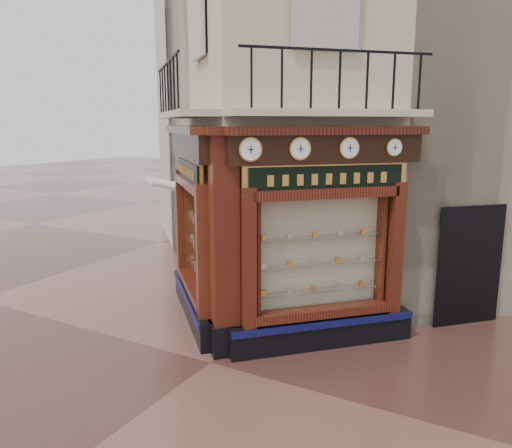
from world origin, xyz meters
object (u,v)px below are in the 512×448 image
Objects in this scene: clock_b at (300,149)px; clock_d at (394,147)px; corner_pilaster at (224,246)px; signboard_right at (327,179)px; clock_a at (250,149)px; clock_c at (349,148)px; signboard_left at (189,171)px; awning at (171,284)px.

clock_d is at bearing 0.00° from clock_b.
corner_pilaster is 1.82× the size of signboard_right.
clock_a reaches higher than signboard_right.
corner_pilaster is 3.41m from clock_d.
clock_c is (1.78, 1.17, 1.67)m from corner_pilaster.
clock_c is 0.19× the size of signboard_left.
corner_pilaster is 2.71m from clock_c.
corner_pilaster is 10.84× the size of clock_c.
corner_pilaster is 2.12m from signboard_left.
clock_c is (1.23, 1.23, -0.00)m from clock_a.
corner_pilaster is 1.76m from clock_a.
corner_pilaster reaches higher than clock_b.
awning is (-3.86, 2.66, -3.62)m from clock_a.
clock_d is 0.14× the size of signboard_right.
clock_c is 3.28m from signboard_left.
corner_pilaster reaches higher than clock_d.
clock_c is at bearing -132.19° from signboard_left.
clock_c is 0.86m from clock_d.
signboard_right is (1.46, 1.01, 1.15)m from corner_pilaster.
clock_d is at bearing -143.26° from awning.
awning is (-5.69, 0.83, -3.62)m from clock_d.
clock_b is (0.60, 0.60, 0.00)m from clock_a.
awning is at bearing 4.31° from signboard_left.
awning is at bearing 96.82° from corner_pilaster.
awning is at bearing 126.74° from clock_d.
corner_pilaster is at bearing 160.37° from clock_b.
clock_d is 6.80m from awning.
clock_b is 1.74m from clock_d.
corner_pilaster is 2.03× the size of signboard_left.
corner_pilaster is 4.64m from awning.
signboard_right is at bearing -135.00° from signboard_left.
corner_pilaster is at bearing 171.74° from clock_d.
clock_c is at bearing -150.72° from awning.
signboard_left is (-1.46, 1.01, 1.15)m from corner_pilaster.
signboard_right is at bearing 174.70° from clock_d.
clock_b is 0.89m from clock_c.
signboard_right reaches higher than signboard_left.
signboard_left is at bearing 107.04° from clock_a.
clock_b is at bearing -180.00° from clock_c.
clock_c is at bearing 0.00° from clock_a.
corner_pilaster reaches higher than signboard_right.
clock_b is 0.19× the size of signboard_left.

